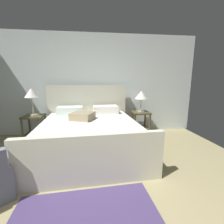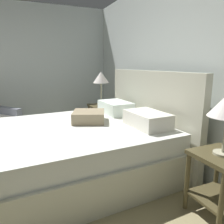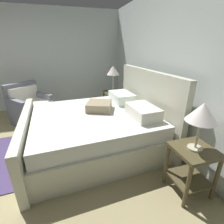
% 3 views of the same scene
% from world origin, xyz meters
% --- Properties ---
extents(wall_back, '(5.27, 0.12, 2.56)m').
position_xyz_m(wall_back, '(0.00, 3.39, 1.28)').
color(wall_back, silver).
rests_on(wall_back, ground).
extents(bed, '(2.07, 2.25, 1.27)m').
position_xyz_m(bed, '(-0.19, 2.17, 0.35)').
color(bed, beige).
rests_on(bed, ground).
extents(nightstand_right, '(0.44, 0.44, 0.60)m').
position_xyz_m(nightstand_right, '(1.10, 3.01, 0.40)').
color(nightstand_right, '#4A4127').
rests_on(nightstand_right, ground).
extents(table_lamp_right, '(0.32, 0.32, 0.54)m').
position_xyz_m(table_lamp_right, '(1.10, 3.01, 1.02)').
color(table_lamp_right, '#B7B293').
rests_on(table_lamp_right, nightstand_right).
extents(nightstand_left, '(0.44, 0.44, 0.60)m').
position_xyz_m(nightstand_left, '(-1.48, 2.85, 0.40)').
color(nightstand_left, '#4A4127').
rests_on(nightstand_left, ground).
extents(table_lamp_left, '(0.30, 0.30, 0.62)m').
position_xyz_m(table_lamp_left, '(-1.48, 2.85, 1.10)').
color(table_lamp_left, '#B7B293').
rests_on(table_lamp_left, nightstand_left).
extents(area_rug, '(1.56, 0.99, 0.01)m').
position_xyz_m(area_rug, '(-0.19, 0.53, 0.01)').
color(area_rug, '#43355F').
rests_on(area_rug, ground).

